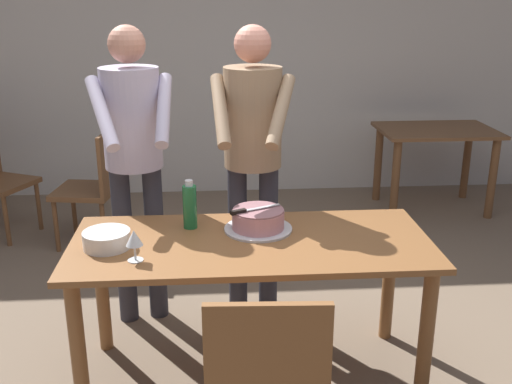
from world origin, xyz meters
The scene contains 13 objects.
ground_plane centered at (0.00, 0.00, 0.00)m, with size 14.00×14.00×0.00m, color #7A6651.
back_wall centered at (0.00, 3.08, 1.35)m, with size 10.00×0.12×2.70m, color beige.
main_dining_table centered at (0.00, 0.00, 0.64)m, with size 1.73×0.75×0.75m.
cake_on_platter centered at (0.04, 0.13, 0.80)m, with size 0.34×0.34×0.11m.
cake_knife centered at (-0.02, 0.10, 0.87)m, with size 0.26×0.13×0.02m.
plate_stack centered at (-0.67, -0.03, 0.79)m, with size 0.22×0.22×0.08m.
wine_glass_near centered at (-0.53, -0.19, 0.85)m, with size 0.08×0.08×0.14m.
water_bottle centered at (-0.29, 0.19, 0.86)m, with size 0.07×0.07×0.25m.
person_cutting_cake centered at (0.05, 0.59, 1.08)m, with size 0.46×0.57×1.72m.
person_standing_beside centered at (-0.61, 0.62, 1.08)m, with size 0.46×0.57×1.72m.
chair_near_side centered at (0.01, -0.75, 0.49)m, with size 0.46×0.46×0.90m.
background_table centered at (1.79, 2.38, 0.58)m, with size 1.00×0.70×0.74m.
background_chair_2 centered at (-1.08, 1.78, 0.49)m, with size 0.50×0.50×0.90m.
Camera 1 is at (-0.17, -2.63, 1.88)m, focal length 41.96 mm.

